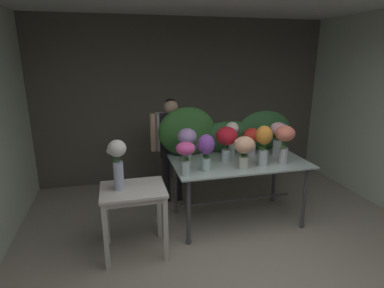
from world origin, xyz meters
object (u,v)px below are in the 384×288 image
vase_sunset_carnations (264,141)px  vase_peach_anemones (244,148)px  display_table_glass (238,170)px  vase_scarlet_ranunculus (252,139)px  vase_blush_dahlias (278,135)px  vase_coral_peonies (285,139)px  vase_white_roses_tall (117,161)px  vase_violet_roses (206,149)px  vase_lilac_tulips (187,141)px  vase_ivory_stock (232,136)px  florist (172,140)px  vase_crimson_freesia (227,139)px  side_table_white (133,198)px  vase_fuchsia_snapdragons (185,153)px

vase_sunset_carnations → vase_peach_anemones: bearing=-171.3°
display_table_glass → vase_scarlet_ranunculus: bearing=31.4°
vase_peach_anemones → vase_blush_dahlias: bearing=30.1°
vase_coral_peonies → vase_white_roses_tall: 2.02m
vase_sunset_carnations → vase_violet_roses: (-0.72, 0.02, -0.05)m
vase_lilac_tulips → vase_ivory_stock: bearing=14.4°
vase_coral_peonies → vase_peach_anemones: bearing=-174.2°
vase_scarlet_ranunculus → vase_white_roses_tall: size_ratio=0.69×
vase_violet_roses → vase_peach_anemones: bearing=-7.5°
florist → vase_white_roses_tall: (-0.79, -1.19, 0.13)m
vase_lilac_tulips → vase_white_roses_tall: 0.96m
vase_crimson_freesia → vase_coral_peonies: size_ratio=0.94×
vase_scarlet_ranunculus → side_table_white: bearing=-161.5°
vase_blush_dahlias → vase_violet_roses: 1.14m
vase_violet_roses → vase_ivory_stock: (0.49, 0.46, 0.01)m
side_table_white → vase_ivory_stock: 1.56m
vase_ivory_stock → vase_violet_roses: bearing=-137.2°
florist → vase_white_roses_tall: 1.43m
vase_crimson_freesia → vase_fuchsia_snapdragons: bearing=-151.4°
side_table_white → florist: 1.39m
side_table_white → vase_violet_roses: vase_violet_roses is taller
side_table_white → vase_fuchsia_snapdragons: bearing=5.1°
side_table_white → vase_fuchsia_snapdragons: size_ratio=2.01×
side_table_white → vase_coral_peonies: (1.87, 0.14, 0.51)m
vase_peach_anemones → vase_violet_roses: (-0.45, 0.06, 0.01)m
vase_ivory_stock → vase_white_roses_tall: 1.62m
display_table_glass → vase_crimson_freesia: bearing=-177.0°
vase_peach_anemones → display_table_glass: bearing=78.3°
display_table_glass → side_table_white: (-1.38, -0.39, -0.06)m
vase_coral_peonies → vase_ivory_stock: 0.69m
vase_coral_peonies → vase_sunset_carnations: 0.29m
vase_blush_dahlias → vase_ivory_stock: vase_ivory_stock is taller
vase_scarlet_ranunculus → vase_white_roses_tall: 1.84m
vase_fuchsia_snapdragons → vase_white_roses_tall: size_ratio=0.71×
vase_blush_dahlias → vase_sunset_carnations: bearing=-138.3°
side_table_white → vase_sunset_carnations: vase_sunset_carnations is taller
vase_lilac_tulips → vase_fuchsia_snapdragons: (-0.11, -0.38, -0.03)m
vase_peach_anemones → vase_sunset_carnations: 0.28m
display_table_glass → florist: bearing=132.5°
vase_peach_anemones → vase_coral_peonies: (0.56, 0.06, 0.06)m
vase_sunset_carnations → vase_ivory_stock: vase_sunset_carnations is taller
vase_lilac_tulips → vase_scarlet_ranunculus: (0.91, 0.10, -0.06)m
vase_coral_peonies → vase_white_roses_tall: size_ratio=0.88×
vase_peach_anemones → vase_scarlet_ranunculus: bearing=56.1°
vase_crimson_freesia → vase_ivory_stock: size_ratio=0.99×
display_table_glass → side_table_white: size_ratio=2.20×
display_table_glass → vase_lilac_tulips: bearing=176.2°
display_table_glass → vase_coral_peonies: size_ratio=3.56×
vase_lilac_tulips → vase_scarlet_ranunculus: bearing=6.5°
vase_crimson_freesia → vase_violet_roses: size_ratio=1.04×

